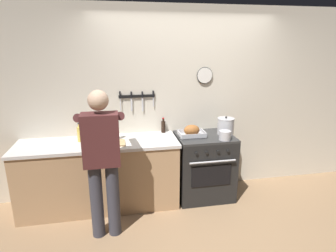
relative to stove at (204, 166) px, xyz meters
name	(u,v)px	position (x,y,z in m)	size (l,w,h in m)	color
ground_plane	(211,242)	(-0.22, -0.99, -0.45)	(8.00, 8.00, 0.00)	#937251
wall_back	(183,102)	(-0.22, 0.36, 0.85)	(6.00, 0.13, 2.60)	beige
counter_block	(100,174)	(-1.42, 0.00, 0.00)	(2.03, 0.65, 0.90)	tan
stove	(204,166)	(0.00, 0.00, 0.00)	(0.76, 0.67, 0.90)	black
person_cook	(102,156)	(-1.34, -0.61, 0.50)	(0.51, 0.63, 1.66)	#383842
roasting_pan	(192,131)	(-0.19, 0.01, 0.52)	(0.35, 0.26, 0.16)	#B7B7BC
stock_pot	(226,126)	(0.30, 0.02, 0.56)	(0.23, 0.23, 0.25)	#B7B7BC
saucepan	(225,135)	(0.20, -0.22, 0.51)	(0.15, 0.15, 0.12)	#B7B7BC
cutting_board	(110,143)	(-1.26, -0.11, 0.46)	(0.36, 0.24, 0.02)	tan
bottle_olive_oil	(115,131)	(-1.20, 0.05, 0.57)	(0.07, 0.07, 0.28)	#385623
bottle_cooking_oil	(80,134)	(-1.63, 0.07, 0.55)	(0.07, 0.07, 0.25)	gold
bottle_hot_sauce	(84,132)	(-1.60, 0.23, 0.52)	(0.05, 0.05, 0.18)	red
bottle_soy_sauce	(163,126)	(-0.53, 0.25, 0.54)	(0.06, 0.06, 0.21)	black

